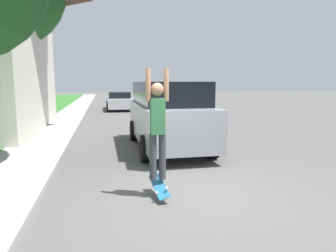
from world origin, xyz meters
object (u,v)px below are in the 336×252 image
(skateboarder, at_px, (158,123))
(suv_parked, at_px, (167,113))
(car_down_street, at_px, (119,101))
(skateboard, at_px, (158,185))

(skateboarder, bearing_deg, suv_parked, 75.42)
(car_down_street, distance_m, skateboard, 17.96)
(suv_parked, relative_size, skateboard, 6.25)
(car_down_street, relative_size, skateboarder, 2.31)
(suv_parked, distance_m, car_down_street, 13.95)
(car_down_street, bearing_deg, suv_parked, -86.81)
(suv_parked, height_order, skateboard, suv_parked)
(car_down_street, relative_size, skateboard, 5.88)
(suv_parked, bearing_deg, car_down_street, 93.19)
(skateboarder, relative_size, skateboard, 2.54)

